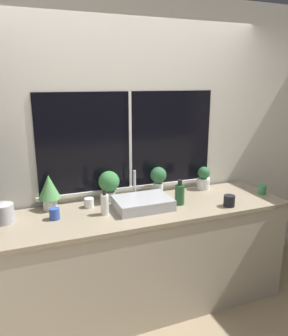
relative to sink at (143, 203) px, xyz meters
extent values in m
plane|color=#937F60|center=(0.02, -0.35, -0.98)|extent=(14.00, 14.00, 0.00)
cube|color=silver|center=(0.02, 0.39, 0.37)|extent=(8.00, 0.06, 2.70)
cube|color=black|center=(0.02, 0.36, 0.47)|extent=(1.64, 0.01, 0.87)
cube|color=silver|center=(0.02, 0.35, 0.47)|extent=(0.02, 0.01, 0.87)
cube|color=silver|center=(0.02, 0.35, 0.02)|extent=(1.70, 0.04, 0.03)
cube|color=silver|center=(2.22, 1.15, 0.37)|extent=(0.06, 7.00, 2.70)
cube|color=#B2A893|center=(0.02, -0.01, -0.53)|extent=(2.47, 0.67, 0.90)
cube|color=gray|center=(0.02, -0.01, -0.06)|extent=(2.49, 0.69, 0.03)
cube|color=#ADADB2|center=(0.00, 0.00, 0.00)|extent=(0.46, 0.34, 0.09)
cylinder|color=#B7B7BC|center=(0.00, 0.20, -0.03)|extent=(0.04, 0.04, 0.03)
cylinder|color=#B7B7BC|center=(0.00, 0.20, 0.11)|extent=(0.02, 0.02, 0.25)
cylinder|color=white|center=(-0.73, 0.25, 0.00)|extent=(0.12, 0.12, 0.10)
cone|color=#569951|center=(-0.73, 0.25, 0.15)|extent=(0.18, 0.18, 0.20)
cylinder|color=white|center=(-0.22, 0.25, 0.00)|extent=(0.11, 0.11, 0.09)
sphere|color=#387A3D|center=(-0.22, 0.25, 0.14)|extent=(0.18, 0.18, 0.18)
cylinder|color=white|center=(0.25, 0.25, 0.01)|extent=(0.09, 0.09, 0.12)
sphere|color=#2D6638|center=(0.25, 0.25, 0.15)|extent=(0.15, 0.15, 0.15)
cylinder|color=white|center=(0.74, 0.25, 0.01)|extent=(0.12, 0.12, 0.11)
sphere|color=#2D6638|center=(0.74, 0.25, 0.12)|extent=(0.12, 0.12, 0.12)
cylinder|color=white|center=(-0.33, -0.02, 0.04)|extent=(0.06, 0.06, 0.16)
cylinder|color=black|center=(-0.33, -0.02, 0.14)|extent=(0.03, 0.03, 0.05)
cylinder|color=#235128|center=(0.33, -0.03, 0.04)|extent=(0.08, 0.08, 0.17)
cylinder|color=black|center=(0.33, -0.03, 0.15)|extent=(0.04, 0.04, 0.05)
cylinder|color=white|center=(-0.41, 0.18, -0.01)|extent=(0.08, 0.08, 0.08)
cylinder|color=black|center=(0.70, -0.23, 0.00)|extent=(0.10, 0.10, 0.10)
cylinder|color=#38844C|center=(1.18, -0.08, 0.00)|extent=(0.07, 0.07, 0.09)
cylinder|color=#3351AD|center=(-0.72, 0.03, 0.00)|extent=(0.08, 0.08, 0.09)
cylinder|color=#B2B2B7|center=(-1.08, 0.11, 0.03)|extent=(0.16, 0.16, 0.14)
cone|color=#B2B2B7|center=(-1.08, 0.11, 0.11)|extent=(0.13, 0.13, 0.02)
camera|label=1|loc=(-0.92, -2.41, 0.99)|focal=35.00mm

